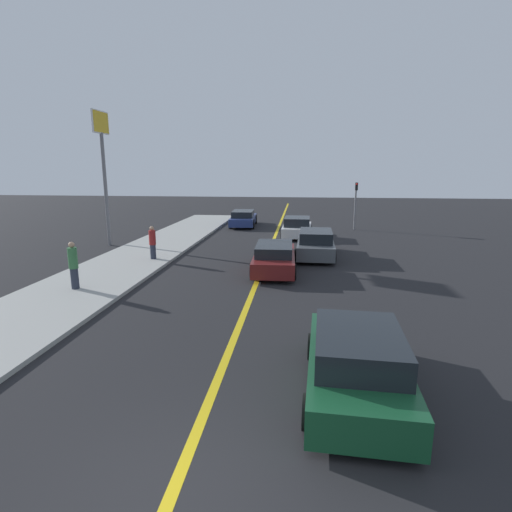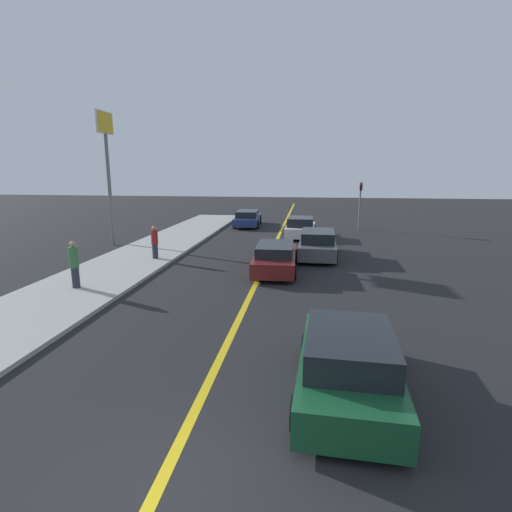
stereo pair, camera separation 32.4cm
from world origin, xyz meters
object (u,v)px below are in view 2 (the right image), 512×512
car_ahead_center (275,257)px  pedestrian_mid_group (155,242)px  car_far_distant (318,244)px  traffic_light (360,201)px  car_near_right_lane (348,364)px  roadside_sign (107,149)px  pedestrian_near_curb (74,264)px  car_oncoming_far (248,218)px  car_parked_left_lot (300,228)px

car_ahead_center → pedestrian_mid_group: pedestrian_mid_group is taller
car_far_distant → traffic_light: (3.15, 9.65, 1.49)m
car_near_right_lane → car_ahead_center: (-2.25, 9.64, -0.05)m
roadside_sign → traffic_light: bearing=27.6°
pedestrian_near_curb → pedestrian_mid_group: size_ratio=1.08×
car_far_distant → pedestrian_near_curb: pedestrian_near_curb is taller
car_far_distant → pedestrian_near_curb: (-8.86, -7.04, 0.34)m
pedestrian_mid_group → traffic_light: size_ratio=0.46×
car_oncoming_far → roadside_sign: bearing=-129.4°
car_ahead_center → roadside_sign: bearing=152.2°
car_ahead_center → pedestrian_mid_group: size_ratio=2.95×
pedestrian_mid_group → pedestrian_near_curb: bearing=-101.4°
car_far_distant → pedestrian_mid_group: size_ratio=2.85×
pedestrian_near_curb → pedestrian_mid_group: 5.19m
car_parked_left_lot → pedestrian_mid_group: size_ratio=2.53×
car_oncoming_far → car_ahead_center: bearing=-79.0°
car_far_distant → traffic_light: 10.26m
traffic_light → roadside_sign: 17.29m
car_ahead_center → pedestrian_mid_group: (-5.96, 1.19, 0.32)m
car_parked_left_lot → pedestrian_near_curb: size_ratio=2.33×
car_near_right_lane → car_far_distant: car_near_right_lane is taller
pedestrian_mid_group → car_far_distant: bearing=13.9°
roadside_sign → car_parked_left_lot: bearing=21.1°
pedestrian_mid_group → roadside_sign: roadside_sign is taller
car_parked_left_lot → car_far_distant: bearing=-79.0°
car_oncoming_far → pedestrian_mid_group: size_ratio=2.98×
car_oncoming_far → pedestrian_near_curb: 18.09m
car_far_distant → pedestrian_near_curb: bearing=-140.2°
car_ahead_center → pedestrian_near_curb: pedestrian_near_curb is taller
car_oncoming_far → pedestrian_near_curb: (-3.61, -17.72, 0.39)m
car_parked_left_lot → pedestrian_mid_group: 10.46m
traffic_light → car_far_distant: bearing=-108.1°
traffic_light → roadside_sign: bearing=-152.4°
car_oncoming_far → car_parked_left_lot: bearing=-50.7°
car_parked_left_lot → pedestrian_mid_group: (-6.83, -7.92, 0.30)m
car_ahead_center → pedestrian_near_curb: size_ratio=2.72×
car_ahead_center → roadside_sign: size_ratio=0.62×
car_near_right_lane → car_parked_left_lot: car_near_right_lane is taller
pedestrian_near_curb → roadside_sign: roadside_sign is taller
car_far_distant → pedestrian_near_curb: 11.32m
pedestrian_mid_group → car_oncoming_far: bearing=78.4°
car_parked_left_lot → car_ahead_center: bearing=-94.0°
car_oncoming_far → traffic_light: 8.60m
car_far_distant → car_near_right_lane: bearing=-87.0°
car_far_distant → pedestrian_mid_group: 8.08m
pedestrian_near_curb → traffic_light: bearing=54.3°
car_ahead_center → car_parked_left_lot: car_parked_left_lot is taller
car_parked_left_lot → car_oncoming_far: size_ratio=0.85×
car_ahead_center → car_far_distant: bearing=57.5°
car_near_right_lane → car_far_distant: (-0.38, 12.77, -0.00)m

